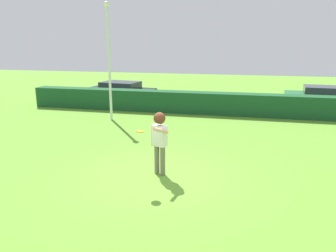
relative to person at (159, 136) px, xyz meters
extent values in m
plane|color=#60982F|center=(-0.02, -0.22, -1.13)|extent=(60.00, 60.00, 0.00)
cylinder|color=#6E6658|center=(0.10, -0.03, -0.71)|extent=(0.14, 0.14, 0.84)
cylinder|color=#6E6658|center=(-0.09, 0.05, -0.71)|extent=(0.14, 0.14, 0.84)
cube|color=silver|center=(0.00, 0.01, 0.00)|extent=(0.43, 0.34, 0.58)
cylinder|color=#D99687|center=(0.12, -0.33, 0.24)|extent=(0.30, 0.61, 0.30)
cylinder|color=#D99687|center=(-0.22, 0.09, -0.02)|extent=(0.09, 0.09, 0.62)
sphere|color=#D99687|center=(0.00, 0.01, 0.46)|extent=(0.22, 0.22, 0.22)
sphere|color=#552B1A|center=(0.00, 0.01, 0.49)|extent=(0.33, 0.33, 0.33)
cylinder|color=orange|center=(-0.29, -0.79, 0.31)|extent=(0.24, 0.24, 0.06)
cylinder|color=silver|center=(-3.94, 5.93, 1.44)|extent=(0.12, 0.12, 5.13)
sphere|color=#F2EFCC|center=(-3.94, 5.93, 4.11)|extent=(0.24, 0.24, 0.24)
cube|color=#1A4D28|center=(-0.02, 8.38, -0.58)|extent=(18.72, 0.90, 1.10)
cube|color=black|center=(-5.26, 10.57, -0.55)|extent=(4.39, 2.25, 0.55)
cube|color=#2D333D|center=(-5.26, 10.57, -0.08)|extent=(2.39, 1.85, 0.40)
cylinder|color=black|center=(-3.69, 11.21, -0.83)|extent=(0.61, 0.18, 0.60)
cylinder|color=black|center=(-3.92, 9.52, -0.83)|extent=(0.61, 0.18, 0.60)
cylinder|color=black|center=(-6.60, 11.61, -0.83)|extent=(0.61, 0.18, 0.60)
cylinder|color=black|center=(-6.83, 9.92, -0.83)|extent=(0.61, 0.18, 0.60)
cube|color=#1E6633|center=(6.55, 11.07, -0.55)|extent=(4.33, 2.07, 0.55)
cube|color=#2D333D|center=(6.55, 11.07, -0.08)|extent=(2.33, 1.75, 0.40)
cylinder|color=black|center=(5.16, 12.05, -0.83)|extent=(0.61, 0.15, 0.60)
cylinder|color=black|center=(5.01, 10.36, -0.83)|extent=(0.61, 0.15, 0.60)
camera|label=1|loc=(2.18, -8.23, 2.47)|focal=34.73mm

